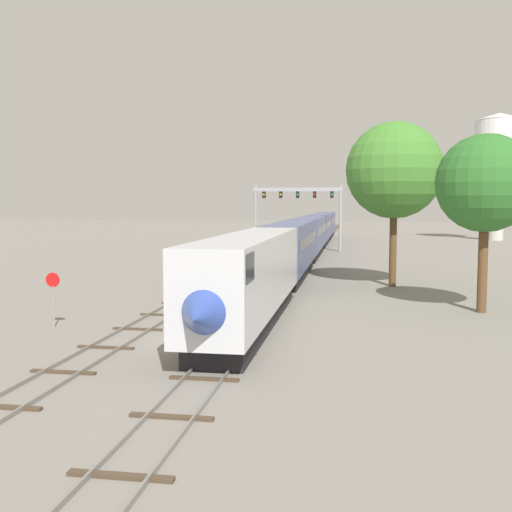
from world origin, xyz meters
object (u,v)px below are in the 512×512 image
(stop_sign, at_px, (53,292))
(trackside_tree_mid, at_px, (485,184))
(signal_gantry, at_px, (298,203))
(trackside_tree_left, at_px, (394,171))
(water_tower, at_px, (498,144))
(passenger_train, at_px, (310,235))

(stop_sign, bearing_deg, trackside_tree_mid, 19.74)
(signal_gantry, relative_size, trackside_tree_left, 0.95)
(water_tower, bearing_deg, trackside_tree_left, -108.74)
(water_tower, distance_m, stop_sign, 92.92)
(water_tower, height_order, stop_sign, water_tower)
(passenger_train, relative_size, stop_sign, 36.89)
(water_tower, xyz_separation_m, trackside_tree_left, (-21.59, -63.66, -7.73))
(stop_sign, xyz_separation_m, trackside_tree_mid, (22.85, 8.20, 5.71))
(passenger_train, relative_size, trackside_tree_left, 8.37)
(trackside_tree_mid, bearing_deg, passenger_train, 109.29)
(signal_gantry, xyz_separation_m, water_tower, (32.18, 29.67, 10.17))
(water_tower, bearing_deg, passenger_train, -128.48)
(signal_gantry, bearing_deg, stop_sign, -98.33)
(water_tower, relative_size, trackside_tree_mid, 2.10)
(signal_gantry, bearing_deg, trackside_tree_left, -72.70)
(passenger_train, xyz_separation_m, signal_gantry, (-2.25, 7.98, 3.92))
(passenger_train, xyz_separation_m, water_tower, (29.93, 37.65, 14.09))
(passenger_train, bearing_deg, stop_sign, -102.55)
(passenger_train, height_order, trackside_tree_mid, trackside_tree_mid)
(water_tower, height_order, trackside_tree_mid, water_tower)
(passenger_train, distance_m, stop_sign, 46.04)
(trackside_tree_left, bearing_deg, trackside_tree_mid, -67.16)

